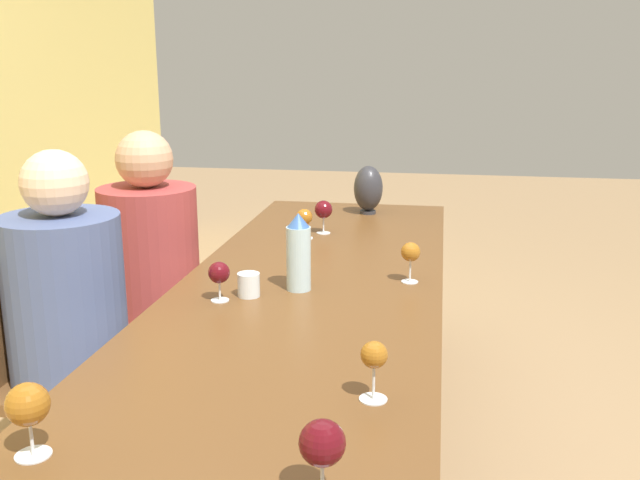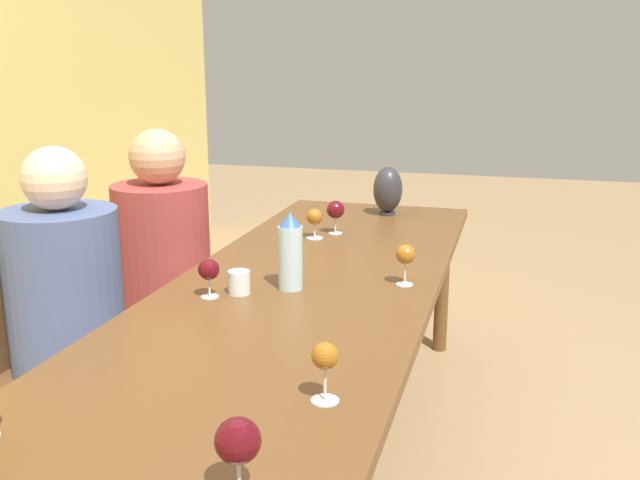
# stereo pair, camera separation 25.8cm
# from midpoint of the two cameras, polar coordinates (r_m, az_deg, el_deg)

# --- Properties ---
(ground_plane) EXTENTS (14.00, 14.00, 0.00)m
(ground_plane) POSITION_cam_midpoint_polar(r_m,az_deg,el_deg) (2.71, -3.69, -18.39)
(ground_plane) COLOR #937551
(dining_table) EXTENTS (2.78, 0.89, 0.73)m
(dining_table) POSITION_cam_midpoint_polar(r_m,az_deg,el_deg) (2.42, -3.95, -5.08)
(dining_table) COLOR brown
(dining_table) RESTS_ON ground_plane
(water_bottle) EXTENTS (0.08, 0.08, 0.26)m
(water_bottle) POSITION_cam_midpoint_polar(r_m,az_deg,el_deg) (2.32, -4.91, -1.07)
(water_bottle) COLOR #ADCCD6
(water_bottle) RESTS_ON dining_table
(water_tumbler) EXTENTS (0.07, 0.07, 0.08)m
(water_tumbler) POSITION_cam_midpoint_polar(r_m,az_deg,el_deg) (2.30, -8.94, -3.61)
(water_tumbler) COLOR silver
(water_tumbler) RESTS_ON dining_table
(vase) EXTENTS (0.14, 0.14, 0.23)m
(vase) POSITION_cam_midpoint_polar(r_m,az_deg,el_deg) (3.46, 1.76, 4.10)
(vase) COLOR #2D2D33
(vase) RESTS_ON dining_table
(wine_glass_0) EXTENTS (0.08, 0.08, 0.15)m
(wine_glass_0) POSITION_cam_midpoint_polar(r_m,az_deg,el_deg) (1.27, -5.89, -16.09)
(wine_glass_0) COLOR silver
(wine_glass_0) RESTS_ON dining_table
(wine_glass_1) EXTENTS (0.06, 0.06, 0.14)m
(wine_glass_1) POSITION_cam_midpoint_polar(r_m,az_deg,el_deg) (1.58, -0.34, -9.46)
(wine_glass_1) COLOR silver
(wine_glass_1) RESTS_ON dining_table
(wine_glass_2) EXTENTS (0.08, 0.08, 0.15)m
(wine_glass_2) POSITION_cam_midpoint_polar(r_m,az_deg,el_deg) (1.53, -26.98, -11.85)
(wine_glass_2) COLOR silver
(wine_glass_2) RESTS_ON dining_table
(wine_glass_3) EXTENTS (0.07, 0.07, 0.14)m
(wine_glass_3) POSITION_cam_midpoint_polar(r_m,az_deg,el_deg) (2.40, 4.23, -1.09)
(wine_glass_3) COLOR silver
(wine_glass_3) RESTS_ON dining_table
(wine_glass_4) EXTENTS (0.07, 0.07, 0.13)m
(wine_glass_4) POSITION_cam_midpoint_polar(r_m,az_deg,el_deg) (2.98, -3.73, 1.74)
(wine_glass_4) COLOR silver
(wine_glass_4) RESTS_ON dining_table
(wine_glass_5) EXTENTS (0.08, 0.08, 0.14)m
(wine_glass_5) POSITION_cam_midpoint_polar(r_m,az_deg,el_deg) (3.07, -2.13, 2.38)
(wine_glass_5) COLOR silver
(wine_glass_5) RESTS_ON dining_table
(wine_glass_6) EXTENTS (0.07, 0.07, 0.13)m
(wine_glass_6) POSITION_cam_midpoint_polar(r_m,az_deg,el_deg) (2.26, -11.34, -2.70)
(wine_glass_6) COLOR silver
(wine_glass_6) RESTS_ON dining_table
(chair_near) EXTENTS (0.44, 0.44, 0.89)m
(chair_near) POSITION_cam_midpoint_polar(r_m,az_deg,el_deg) (2.57, -23.38, -9.39)
(chair_near) COLOR brown
(chair_near) RESTS_ON ground_plane
(chair_far) EXTENTS (0.44, 0.44, 0.89)m
(chair_far) POSITION_cam_midpoint_polar(r_m,az_deg,el_deg) (3.11, -16.72, -4.66)
(chair_far) COLOR brown
(chair_far) RESTS_ON ground_plane
(person_near) EXTENTS (0.37, 0.37, 1.20)m
(person_near) POSITION_cam_midpoint_polar(r_m,az_deg,el_deg) (2.47, -22.08, -6.41)
(person_near) COLOR #2D2D38
(person_near) RESTS_ON ground_plane
(person_far) EXTENTS (0.40, 0.40, 1.19)m
(person_far) POSITION_cam_midpoint_polar(r_m,az_deg,el_deg) (3.03, -15.47, -2.22)
(person_far) COLOR #2D2D38
(person_far) RESTS_ON ground_plane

